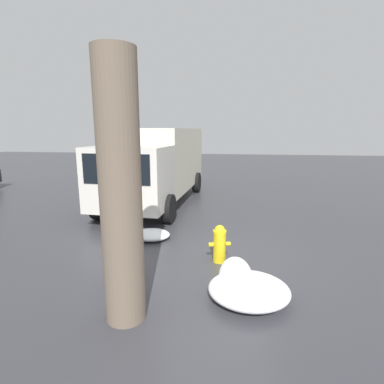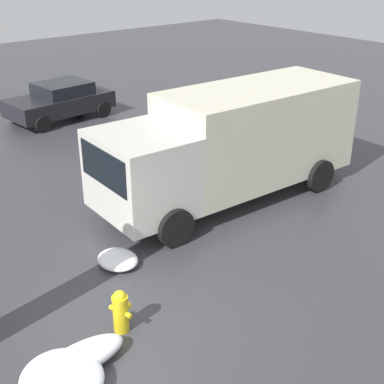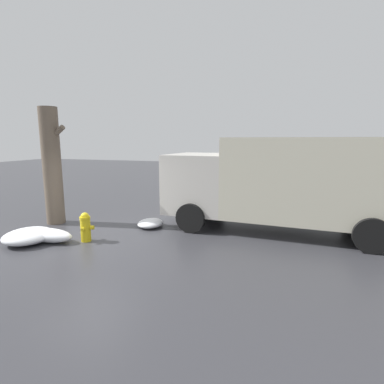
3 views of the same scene
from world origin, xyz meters
name	(u,v)px [view 3 (image 3 of 3)]	position (x,y,z in m)	size (l,w,h in m)	color
ground_plane	(86,241)	(0.00, 0.00, 0.00)	(60.00, 60.00, 0.00)	#38383D
fire_hydrant	(86,227)	(0.00, 0.00, 0.42)	(0.39, 0.48, 0.82)	yellow
tree_trunk	(52,166)	(-2.17, 1.29, 1.94)	(0.90, 0.59, 3.84)	#6B5B4C
delivery_truck	(288,181)	(5.28, 2.69, 1.57)	(7.30, 2.87, 2.86)	beige
parked_car	(285,175)	(5.11, 11.94, 0.72)	(4.05, 2.35, 1.39)	black
snow_pile_by_hydrant	(29,236)	(-1.44, -0.57, 0.19)	(1.25, 1.36, 0.37)	white
snow_pile_curbside	(150,223)	(1.10, 1.82, 0.12)	(0.80, 0.96, 0.25)	white
snow_pile_by_tree	(48,235)	(-0.99, -0.35, 0.18)	(1.54, 0.62, 0.36)	white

